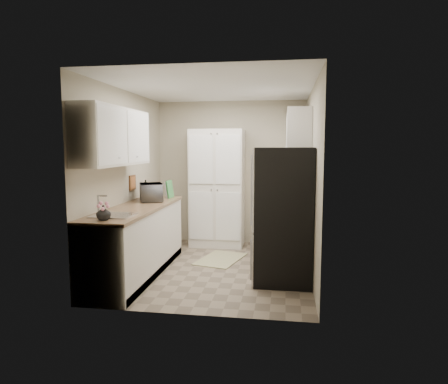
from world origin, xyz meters
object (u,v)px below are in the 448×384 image
object	(u,v)px
refrigerator	(284,215)
toaster_oven	(286,188)
pantry_cabinet	(217,188)
wine_bottle	(146,190)
electric_range	(286,231)
microwave	(151,192)

from	to	relation	value
refrigerator	toaster_oven	size ratio (longest dim) A/B	5.23
pantry_cabinet	refrigerator	world-z (taller)	pantry_cabinet
pantry_cabinet	wine_bottle	world-z (taller)	pantry_cabinet
refrigerator	toaster_oven	distance (m)	1.72
toaster_oven	electric_range	bearing A→B (deg)	-112.83
electric_range	refrigerator	xyz separation A→B (m)	(-0.03, -0.80, 0.37)
microwave	toaster_oven	xyz separation A→B (m)	(1.95, 1.16, -0.03)
refrigerator	microwave	size ratio (longest dim) A/B	3.69
toaster_oven	pantry_cabinet	bearing A→B (deg)	156.56
microwave	electric_range	bearing A→B (deg)	-106.50
electric_range	microwave	world-z (taller)	microwave
electric_range	wine_bottle	size ratio (longest dim) A/B	4.30
pantry_cabinet	toaster_oven	bearing A→B (deg)	-0.53
pantry_cabinet	refrigerator	distance (m)	2.07
electric_range	refrigerator	distance (m)	0.88
pantry_cabinet	microwave	distance (m)	1.41
microwave	wine_bottle	xyz separation A→B (m)	(-0.16, 0.21, 0.00)
electric_range	refrigerator	size ratio (longest dim) A/B	0.66
refrigerator	wine_bottle	size ratio (longest dim) A/B	6.47
electric_range	microwave	size ratio (longest dim) A/B	2.45
electric_range	microwave	distance (m)	2.05
wine_bottle	microwave	bearing A→B (deg)	-52.17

